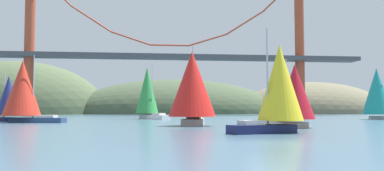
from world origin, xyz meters
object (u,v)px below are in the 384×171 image
Objects in this scene: sailboat_green_sail at (148,92)px; sailboat_crimson_sail at (294,94)px; sailboat_scarlet_sail at (23,89)px; sailboat_navy_sail at (8,97)px; sailboat_yellow_sail at (278,86)px; sailboat_red_spinnaker at (192,86)px; sailboat_teal_sail at (378,92)px.

sailboat_crimson_sail is at bearing -68.58° from sailboat_green_sail.
sailboat_green_sail is 25.18m from sailboat_scarlet_sail.
sailboat_green_sail is 1.41× the size of sailboat_navy_sail.
sailboat_yellow_sail is at bearing -77.22° from sailboat_green_sail.
sailboat_navy_sail is at bearing 126.78° from sailboat_scarlet_sail.
sailboat_yellow_sail is (-4.38, -8.07, 0.33)m from sailboat_crimson_sail.
sailboat_red_spinnaker is 26.34m from sailboat_scarlet_sail.
sailboat_teal_sail is at bearing -10.06° from sailboat_green_sail.
sailboat_red_spinnaker reaches higher than sailboat_yellow_sail.
sailboat_crimson_sail is 40.33m from sailboat_green_sail.
sailboat_teal_sail is 0.99× the size of sailboat_green_sail.
sailboat_yellow_sail is 1.13× the size of sailboat_navy_sail.
sailboat_yellow_sail is 39.33m from sailboat_scarlet_sail.
sailboat_red_spinnaker is 1.27× the size of sailboat_navy_sail.
sailboat_yellow_sail is 0.80× the size of sailboat_green_sail.
sailboat_teal_sail is (27.47, 30.03, 1.50)m from sailboat_crimson_sail.
sailboat_scarlet_sail is (-27.99, 27.62, 0.86)m from sailboat_yellow_sail.
sailboat_teal_sail reaches higher than sailboat_red_spinnaker.
sailboat_red_spinnaker is at bearing -35.24° from sailboat_navy_sail.
sailboat_red_spinnaker is 32.00m from sailboat_navy_sail.
sailboat_yellow_sail is at bearing -118.49° from sailboat_crimson_sail.
sailboat_yellow_sail is at bearing -45.76° from sailboat_navy_sail.
sailboat_scarlet_sail is at bearing -53.22° from sailboat_navy_sail.
sailboat_teal_sail is at bearing 47.55° from sailboat_crimson_sail.
sailboat_scarlet_sail is at bearing -134.51° from sailboat_green_sail.
sailboat_red_spinnaker is 1.12× the size of sailboat_yellow_sail.
sailboat_red_spinnaker is at bearing 149.01° from sailboat_crimson_sail.
sailboat_crimson_sail is at bearing 61.51° from sailboat_yellow_sail.
sailboat_red_spinnaker is at bearing 111.33° from sailboat_yellow_sail.
sailboat_yellow_sail is at bearing -68.67° from sailboat_red_spinnaker.
sailboat_green_sail is at bearing 169.94° from sailboat_teal_sail.
sailboat_scarlet_sail is (-32.36, 19.55, 1.20)m from sailboat_crimson_sail.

